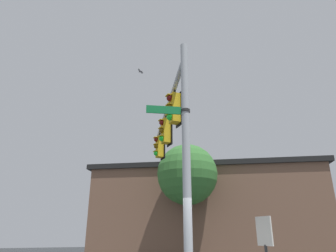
{
  "coord_description": "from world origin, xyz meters",
  "views": [
    {
      "loc": [
        -6.73,
        3.36,
        1.66
      ],
      "look_at": [
        3.42,
        -0.93,
        5.68
      ],
      "focal_mm": 31.83,
      "sensor_mm": 36.0,
      "label": 1
    }
  ],
  "objects_px": {
    "street_name_sign": "(173,110)",
    "bird_flying": "(141,71)",
    "historical_marker": "(266,245)",
    "traffic_light_nearest_pole": "(174,108)",
    "traffic_light_mid_inner": "(165,131)",
    "traffic_light_mid_outer": "(159,147)"
  },
  "relations": [
    {
      "from": "bird_flying",
      "to": "traffic_light_mid_outer",
      "type": "bearing_deg",
      "value": -49.28
    },
    {
      "from": "traffic_light_nearest_pole",
      "to": "traffic_light_mid_inner",
      "type": "bearing_deg",
      "value": -15.22
    },
    {
      "from": "street_name_sign",
      "to": "historical_marker",
      "type": "relative_size",
      "value": 0.55
    },
    {
      "from": "street_name_sign",
      "to": "bird_flying",
      "type": "distance_m",
      "value": 6.45
    },
    {
      "from": "street_name_sign",
      "to": "historical_marker",
      "type": "distance_m",
      "value": 4.36
    },
    {
      "from": "traffic_light_nearest_pole",
      "to": "traffic_light_mid_inner",
      "type": "height_order",
      "value": "same"
    },
    {
      "from": "traffic_light_nearest_pole",
      "to": "street_name_sign",
      "type": "distance_m",
      "value": 2.04
    },
    {
      "from": "traffic_light_nearest_pole",
      "to": "street_name_sign",
      "type": "relative_size",
      "value": 1.12
    },
    {
      "from": "traffic_light_nearest_pole",
      "to": "bird_flying",
      "type": "relative_size",
      "value": 3.81
    },
    {
      "from": "traffic_light_mid_outer",
      "to": "street_name_sign",
      "type": "xyz_separation_m",
      "value": [
        -6.26,
        2.03,
        -0.87
      ]
    },
    {
      "from": "bird_flying",
      "to": "historical_marker",
      "type": "bearing_deg",
      "value": -156.64
    },
    {
      "from": "traffic_light_nearest_pole",
      "to": "traffic_light_mid_inner",
      "type": "distance_m",
      "value": 2.38
    },
    {
      "from": "historical_marker",
      "to": "street_name_sign",
      "type": "bearing_deg",
      "value": 90.9
    },
    {
      "from": "traffic_light_mid_inner",
      "to": "traffic_light_nearest_pole",
      "type": "bearing_deg",
      "value": 164.78
    },
    {
      "from": "historical_marker",
      "to": "traffic_light_mid_outer",
      "type": "bearing_deg",
      "value": 6.07
    },
    {
      "from": "traffic_light_nearest_pole",
      "to": "street_name_sign",
      "type": "xyz_separation_m",
      "value": [
        -1.67,
        0.78,
        -0.87
      ]
    },
    {
      "from": "traffic_light_mid_inner",
      "to": "street_name_sign",
      "type": "bearing_deg",
      "value": 160.51
    },
    {
      "from": "traffic_light_mid_inner",
      "to": "traffic_light_mid_outer",
      "type": "bearing_deg",
      "value": -15.22
    },
    {
      "from": "traffic_light_mid_inner",
      "to": "street_name_sign",
      "type": "relative_size",
      "value": 1.12
    },
    {
      "from": "street_name_sign",
      "to": "bird_flying",
      "type": "height_order",
      "value": "bird_flying"
    },
    {
      "from": "historical_marker",
      "to": "traffic_light_nearest_pole",
      "type": "bearing_deg",
      "value": 49.49
    },
    {
      "from": "traffic_light_mid_inner",
      "to": "traffic_light_mid_outer",
      "type": "relative_size",
      "value": 1.0
    }
  ]
}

